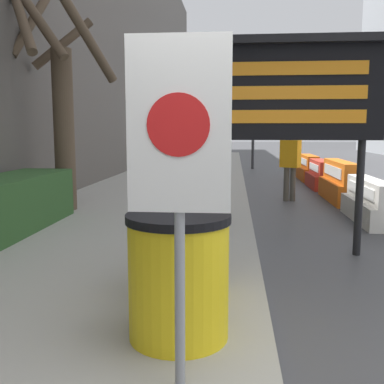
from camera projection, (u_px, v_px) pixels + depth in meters
The scene contains 12 objects.
bare_tree at pixel (58, 91), 8.29m from camera, with size 2.07×2.02×4.65m.
barrel_drum_foreground at pixel (179, 276), 3.27m from camera, with size 0.76×0.76×0.92m.
barrel_drum_middle at pixel (187, 245), 4.16m from camera, with size 0.76×0.76×0.92m.
warning_sign at pixel (179, 154), 2.44m from camera, with size 0.57×0.08×2.02m.
message_board at pixel (290, 92), 5.74m from camera, with size 2.46×0.36×2.80m.
jersey_barrier_white at pixel (370, 203), 8.07m from camera, with size 0.57×2.00×0.76m.
jersey_barrier_orange_near at pixel (340, 183), 10.41m from camera, with size 0.57×2.19×0.93m.
jersey_barrier_red_striped at pixel (321, 176), 12.73m from camera, with size 0.62×1.73×0.79m.
jersey_barrier_orange_far at pixel (309, 169), 14.80m from camera, with size 0.59×1.88×0.82m.
traffic_cone_near at pixel (316, 170), 14.88m from camera, with size 0.38×0.38×0.68m.
traffic_light_near_curb at pixel (254, 95), 18.55m from camera, with size 0.28×0.45×4.24m.
pedestrian_worker at pixel (290, 160), 10.33m from camera, with size 0.50×0.43×1.62m.
Camera 1 is at (-0.31, -2.54, 1.65)m, focal length 42.00 mm.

